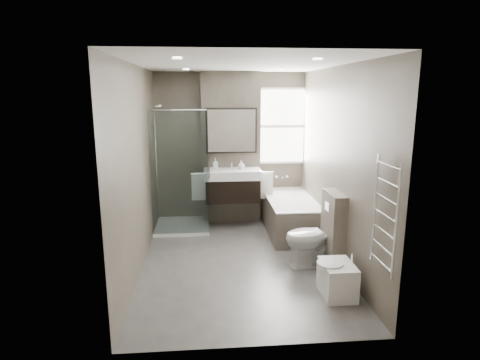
{
  "coord_description": "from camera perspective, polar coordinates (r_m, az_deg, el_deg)",
  "views": [
    {
      "loc": [
        -0.44,
        -5.11,
        2.27
      ],
      "look_at": [
        0.02,
        0.15,
        1.1
      ],
      "focal_mm": 30.0,
      "sensor_mm": 36.0,
      "label": 1
    }
  ],
  "objects": [
    {
      "name": "towel_radiator",
      "position": [
        4.06,
        19.93,
        -4.74
      ],
      "size": [
        0.03,
        0.49,
        1.1
      ],
      "color": "silver",
      "rests_on": "room"
    },
    {
      "name": "toilet",
      "position": [
        5.44,
        10.49,
        -7.97
      ],
      "size": [
        0.83,
        0.55,
        0.78
      ],
      "primitive_type": "imported",
      "rotation": [
        0.0,
        0.0,
        -1.42
      ],
      "color": "white",
      "rests_on": "ground"
    },
    {
      "name": "towel_left",
      "position": [
        6.7,
        -5.86,
        -0.98
      ],
      "size": [
        0.24,
        0.06,
        0.44
      ],
      "primitive_type": "cube",
      "color": "silver",
      "rests_on": "vanity_pier"
    },
    {
      "name": "window",
      "position": [
        7.14,
        5.92,
        7.62
      ],
      "size": [
        0.98,
        0.06,
        1.33
      ],
      "color": "white",
      "rests_on": "room"
    },
    {
      "name": "cistern_box",
      "position": [
        5.43,
        13.11,
        -6.89
      ],
      "size": [
        0.19,
        0.55,
        1.0
      ],
      "color": "#554E43",
      "rests_on": "ground"
    },
    {
      "name": "vanity_pier",
      "position": [
        6.97,
        -1.31,
        4.46
      ],
      "size": [
        1.0,
        0.25,
        2.6
      ],
      "primitive_type": "cube",
      "color": "#554E43",
      "rests_on": "ground"
    },
    {
      "name": "soap_bottle_a",
      "position": [
        6.69,
        -3.51,
        2.3
      ],
      "size": [
        0.08,
        0.08,
        0.18
      ],
      "primitive_type": "imported",
      "color": "white",
      "rests_on": "vanity"
    },
    {
      "name": "soap_bottle_b",
      "position": [
        6.72,
        0.17,
        2.18
      ],
      "size": [
        0.11,
        0.11,
        0.14
      ],
      "primitive_type": "imported",
      "color": "white",
      "rests_on": "vanity"
    },
    {
      "name": "shower_enclosure",
      "position": [
        6.71,
        -7.46,
        -3.02
      ],
      "size": [
        0.9,
        0.9,
        2.0
      ],
      "color": "white",
      "rests_on": "ground"
    },
    {
      "name": "bidet",
      "position": [
        4.79,
        13.62,
        -13.47
      ],
      "size": [
        0.41,
        0.48,
        0.5
      ],
      "color": "white",
      "rests_on": "ground"
    },
    {
      "name": "towel_right",
      "position": [
        6.77,
        3.65,
        -0.79
      ],
      "size": [
        0.24,
        0.06,
        0.44
      ],
      "primitive_type": "cube",
      "color": "silver",
      "rests_on": "vanity_pier"
    },
    {
      "name": "room",
      "position": [
        5.22,
        -0.05,
        1.76
      ],
      "size": [
        2.7,
        3.9,
        2.7
      ],
      "color": "#514D4A",
      "rests_on": "ground"
    },
    {
      "name": "vanity",
      "position": [
        6.73,
        -1.09,
        -0.68
      ],
      "size": [
        0.95,
        0.47,
        0.66
      ],
      "color": "black",
      "rests_on": "vanity_pier"
    },
    {
      "name": "mirror_cabinet",
      "position": [
        6.77,
        -1.23,
        7.03
      ],
      "size": [
        0.86,
        0.08,
        0.76
      ],
      "color": "black",
      "rests_on": "vanity_pier"
    },
    {
      "name": "bathtub",
      "position": [
        6.65,
        7.12,
        -4.72
      ],
      "size": [
        0.75,
        1.6,
        0.57
      ],
      "color": "#554E43",
      "rests_on": "ground"
    }
  ]
}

